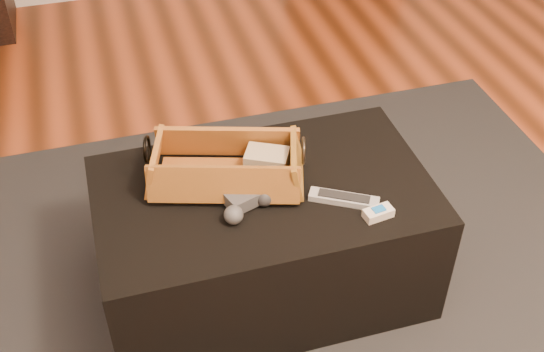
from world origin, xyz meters
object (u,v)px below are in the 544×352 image
object	(u,v)px
ottoman	(264,238)
game_controller	(246,203)
cream_gadget	(378,213)
wicker_basket	(226,167)
silver_remote	(344,199)
tv_remote	(218,177)

from	to	relation	value
ottoman	game_controller	bearing A→B (deg)	-132.54
ottoman	game_controller	world-z (taller)	game_controller
cream_gadget	ottoman	bearing A→B (deg)	143.60
wicker_basket	silver_remote	size ratio (longest dim) A/B	2.53
ottoman	wicker_basket	bearing A→B (deg)	146.96
game_controller	silver_remote	xyz separation A→B (m)	(0.28, -0.04, -0.02)
ottoman	tv_remote	xyz separation A→B (m)	(-0.12, 0.05, 0.24)
game_controller	ottoman	bearing A→B (deg)	47.46
game_controller	silver_remote	size ratio (longest dim) A/B	0.89
wicker_basket	game_controller	xyz separation A→B (m)	(0.03, -0.14, -0.03)
game_controller	tv_remote	bearing A→B (deg)	111.51
silver_remote	cream_gadget	bearing A→B (deg)	-50.69
ottoman	cream_gadget	world-z (taller)	cream_gadget
ottoman	wicker_basket	world-z (taller)	wicker_basket
cream_gadget	tv_remote	bearing A→B (deg)	147.26
tv_remote	silver_remote	size ratio (longest dim) A/B	1.21
wicker_basket	game_controller	world-z (taller)	wicker_basket
silver_remote	cream_gadget	xyz separation A→B (m)	(0.07, -0.09, 0.00)
cream_gadget	silver_remote	bearing A→B (deg)	129.31
tv_remote	game_controller	distance (m)	0.14
tv_remote	silver_remote	world-z (taller)	tv_remote
ottoman	wicker_basket	xyz separation A→B (m)	(-0.10, 0.06, 0.26)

